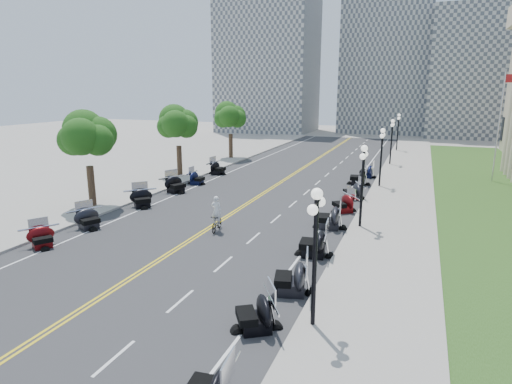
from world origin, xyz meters
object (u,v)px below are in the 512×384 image
at_px(motorcycle_n_3, 255,312).
at_px(bicycle, 217,223).
at_px(flagpole, 499,127).
at_px(cyclist_rider, 216,200).

distance_m(motorcycle_n_3, bicycle, 11.07).
relative_size(flagpole, cyclist_rider, 5.52).
bearing_deg(motorcycle_n_3, flagpole, 127.35).
relative_size(flagpole, motorcycle_n_3, 4.99).
distance_m(bicycle, cyclist_rider, 1.41).
height_order(motorcycle_n_3, cyclist_rider, cyclist_rider).
bearing_deg(motorcycle_n_3, bicycle, -179.38).
distance_m(flagpole, cyclist_rider, 27.86).
xyz_separation_m(flagpole, cyclist_rider, (-17.31, -21.60, -3.08)).
height_order(flagpole, cyclist_rider, flagpole).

